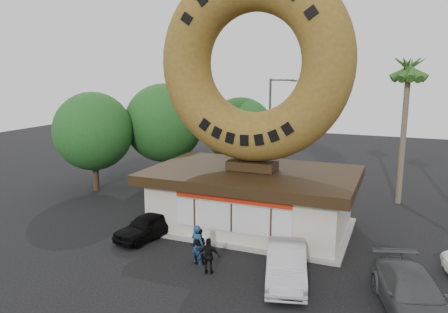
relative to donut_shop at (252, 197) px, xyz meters
name	(u,v)px	position (x,y,z in m)	size (l,w,h in m)	color
ground	(207,272)	(0.00, -5.98, -1.77)	(90.00, 90.00, 0.00)	black
donut_shop	(252,197)	(0.00, 0.00, 0.00)	(11.20, 7.20, 3.80)	beige
giant_donut	(254,63)	(0.00, 0.02, 7.22)	(10.38, 10.38, 2.65)	olive
tree_west	(164,123)	(-9.50, 7.02, 2.87)	(6.00, 6.00, 7.65)	#473321
tree_mid	(241,131)	(-4.00, 9.02, 2.25)	(5.20, 5.20, 6.63)	#473321
tree_far	(93,131)	(-13.00, 3.02, 2.56)	(5.60, 5.60, 7.14)	#473321
palm_near	(408,74)	(7.50, 8.02, 6.65)	(2.60, 2.60, 9.75)	#726651
street_lamp	(271,125)	(-1.86, 10.02, 2.72)	(2.11, 0.20, 8.00)	#59595E
person_left	(197,245)	(-0.75, -5.35, -0.85)	(0.67, 0.44, 1.83)	navy
person_center	(198,246)	(-0.76, -5.26, -0.94)	(0.80, 0.63, 1.65)	black
person_right	(209,256)	(0.12, -6.04, -0.96)	(0.94, 0.39, 1.61)	black
car_black	(148,226)	(-4.52, -3.54, -1.11)	(1.55, 3.85, 1.31)	black
car_silver	(286,264)	(3.36, -5.42, -1.02)	(1.58, 4.54, 1.49)	#B8B7BD
car_grey	(412,294)	(8.17, -6.12, -1.03)	(2.07, 5.10, 1.48)	#4F5153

